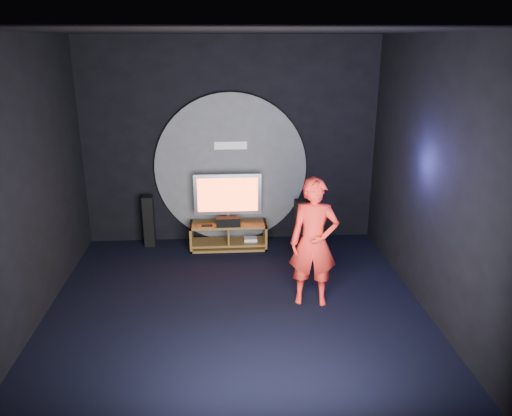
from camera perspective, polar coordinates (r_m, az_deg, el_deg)
The scene contains 15 objects.
floor at distance 6.83m, azimuth -2.29°, elevation -11.30°, with size 5.00×5.00×0.00m, color black.
back_wall at distance 8.58m, azimuth -2.94°, elevation 7.50°, with size 5.00×0.04×3.50m, color black.
front_wall at distance 3.80m, azimuth -1.49°, elevation -7.23°, with size 5.00×0.04×3.50m, color black.
left_wall at distance 6.58m, azimuth -24.83°, elevation 2.32°, with size 0.04×5.00×3.50m, color black.
right_wall at distance 6.68m, azimuth 19.50°, elevation 3.22°, with size 0.04×5.00×3.50m, color black.
ceiling at distance 5.92m, azimuth -2.75°, elevation 19.59°, with size 5.00×5.00×0.01m, color black.
wall_disc_panel at distance 8.62m, azimuth -2.88°, elevation 4.50°, with size 2.60×0.11×2.60m.
media_console at distance 8.59m, azimuth -3.11°, elevation -3.33°, with size 1.30×0.45×0.45m.
tv at distance 8.41m, azimuth -3.26°, elevation 1.36°, with size 1.14×0.22×0.84m.
center_speaker at distance 8.33m, azimuth -3.19°, elevation -1.60°, with size 0.40×0.15×0.15m, color black.
remote at distance 8.38m, azimuth -5.62°, elevation -2.01°, with size 0.18×0.05×0.02m, color black.
tower_speaker_left at distance 8.78m, azimuth -12.14°, elevation -1.48°, with size 0.18×0.20×0.89m, color black.
tower_speaker_right at distance 8.42m, azimuth 5.00°, elevation -2.00°, with size 0.18×0.20×0.89m, color black.
subwoofer at distance 8.25m, azimuth 6.30°, elevation -4.56°, with size 0.31×0.31×0.34m, color black.
player at distance 6.63m, azimuth 6.61°, elevation -3.94°, with size 0.64×0.42×1.74m, color red.
Camera 1 is at (-0.13, -5.91, 3.41)m, focal length 35.00 mm.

